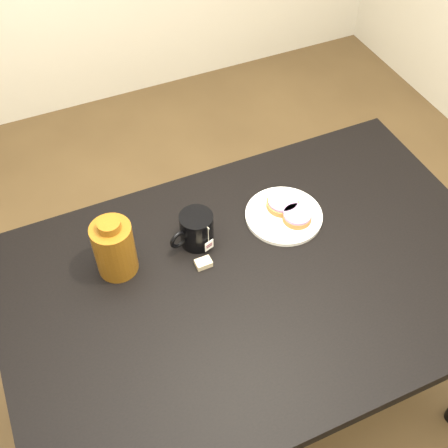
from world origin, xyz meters
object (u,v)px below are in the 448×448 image
(plate, at_px, (284,215))
(bagel_package, at_px, (114,248))
(bagel_back, at_px, (283,203))
(bagel_front, at_px, (297,216))
(mug, at_px, (196,229))
(teabag_pouch, at_px, (204,263))
(table, at_px, (257,293))

(plate, xyz_separation_m, bagel_package, (-0.51, 0.02, 0.08))
(plate, bearing_deg, bagel_back, 70.50)
(bagel_front, bearing_deg, plate, 126.00)
(plate, height_order, bagel_package, bagel_package)
(mug, distance_m, teabag_pouch, 0.10)
(bagel_front, bearing_deg, bagel_package, 174.13)
(table, relative_size, teabag_pouch, 31.11)
(bagel_package, bearing_deg, table, -28.66)
(bagel_back, xyz_separation_m, bagel_front, (0.01, -0.07, 0.00))
(plate, distance_m, mug, 0.28)
(plate, bearing_deg, bagel_front, -54.00)
(table, height_order, bagel_front, bagel_front)
(bagel_back, height_order, bagel_package, bagel_package)
(plate, xyz_separation_m, teabag_pouch, (-0.29, -0.07, 0.00))
(bagel_back, relative_size, teabag_pouch, 2.94)
(bagel_back, bearing_deg, teabag_pouch, -161.72)
(bagel_front, height_order, bagel_package, bagel_package)
(table, bearing_deg, mug, 120.34)
(bagel_front, bearing_deg, mug, 170.19)
(bagel_front, bearing_deg, teabag_pouch, -173.75)
(bagel_package, bearing_deg, plate, -2.35)
(plate, bearing_deg, table, -135.47)
(mug, relative_size, teabag_pouch, 3.38)
(mug, bearing_deg, teabag_pouch, -116.73)
(plate, relative_size, mug, 1.53)
(bagel_back, bearing_deg, plate, -109.50)
(plate, height_order, teabag_pouch, teabag_pouch)
(table, bearing_deg, bagel_front, 34.28)
(teabag_pouch, bearing_deg, bagel_front, 6.25)
(teabag_pouch, bearing_deg, bagel_back, 18.28)
(bagel_back, bearing_deg, bagel_package, -178.89)
(bagel_package, bearing_deg, bagel_back, 1.11)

